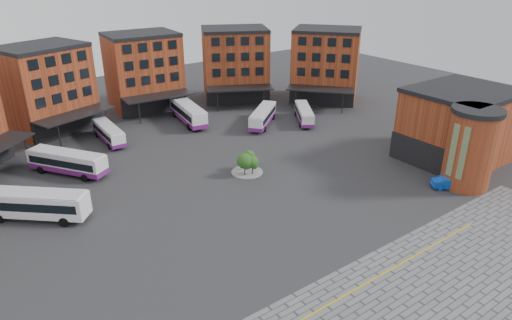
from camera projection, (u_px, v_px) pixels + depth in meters
ground at (291, 212)px, 54.01m from camera, size 160.00×160.00×0.00m
paving_zone at (475, 312)px, 38.82m from camera, size 50.00×22.00×0.02m
yellow_line at (399, 265)px, 44.72m from camera, size 26.00×0.15×0.02m
main_building at (125, 89)px, 76.75m from camera, size 94.14×42.48×14.60m
east_building at (460, 128)px, 64.98m from camera, size 17.40×15.40×10.60m
tree_island at (248, 162)px, 62.85m from camera, size 4.40×4.40×3.28m
bus_a at (35, 203)px, 51.93m from camera, size 10.85×10.09×3.42m
bus_b at (67, 162)px, 62.92m from camera, size 8.76×11.10×3.27m
bus_c at (109, 133)px, 74.04m from camera, size 2.68×9.97×2.79m
bus_d at (188, 112)px, 82.57m from camera, size 4.55×12.62×3.48m
bus_e at (263, 116)px, 81.38m from camera, size 9.85×8.71×3.02m
bus_f at (304, 114)px, 83.08m from camera, size 7.21×9.39×2.74m
blue_car at (450, 183)px, 59.29m from camera, size 4.83×4.24×1.58m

